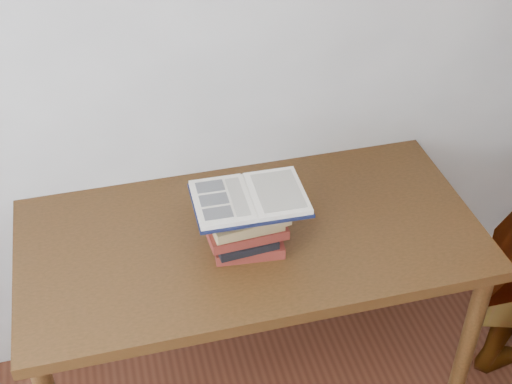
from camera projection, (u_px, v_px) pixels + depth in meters
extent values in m
cube|color=beige|center=(189.00, 48.00, 2.27)|extent=(3.50, 0.04, 2.60)
cube|color=#482912|center=(251.00, 238.00, 2.33)|extent=(1.50, 0.75, 0.04)
cylinder|color=#482912|center=(466.00, 350.00, 2.47)|extent=(0.06, 0.06, 0.76)
cylinder|color=#482912|center=(53.00, 294.00, 2.68)|extent=(0.06, 0.06, 0.76)
cylinder|color=#482912|center=(394.00, 234.00, 2.95)|extent=(0.06, 0.06, 0.76)
cube|color=maroon|center=(248.00, 243.00, 2.25)|extent=(0.23, 0.17, 0.04)
cube|color=black|center=(243.00, 237.00, 2.22)|extent=(0.20, 0.17, 0.03)
cube|color=maroon|center=(244.00, 226.00, 2.22)|extent=(0.25, 0.19, 0.03)
cube|color=#9E9151|center=(245.00, 220.00, 2.20)|extent=(0.23, 0.16, 0.03)
cube|color=#9E9151|center=(246.00, 215.00, 2.17)|extent=(0.26, 0.19, 0.03)
cube|color=#9E9151|center=(239.00, 206.00, 2.15)|extent=(0.25, 0.20, 0.03)
cube|color=black|center=(250.00, 200.00, 2.14)|extent=(0.35, 0.24, 0.01)
cube|color=beige|center=(222.00, 201.00, 2.12)|extent=(0.17, 0.23, 0.02)
cube|color=beige|center=(277.00, 193.00, 2.15)|extent=(0.17, 0.23, 0.02)
cylinder|color=beige|center=(250.00, 197.00, 2.14)|extent=(0.02, 0.23, 0.01)
cube|color=black|center=(210.00, 186.00, 2.16)|extent=(0.09, 0.06, 0.00)
cube|color=black|center=(214.00, 199.00, 2.11)|extent=(0.09, 0.06, 0.00)
cube|color=black|center=(218.00, 213.00, 2.06)|extent=(0.09, 0.06, 0.00)
cube|color=#BAB7A1|center=(238.00, 197.00, 2.12)|extent=(0.05, 0.19, 0.00)
cube|color=#BAB7A1|center=(278.00, 191.00, 2.15)|extent=(0.13, 0.19, 0.00)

